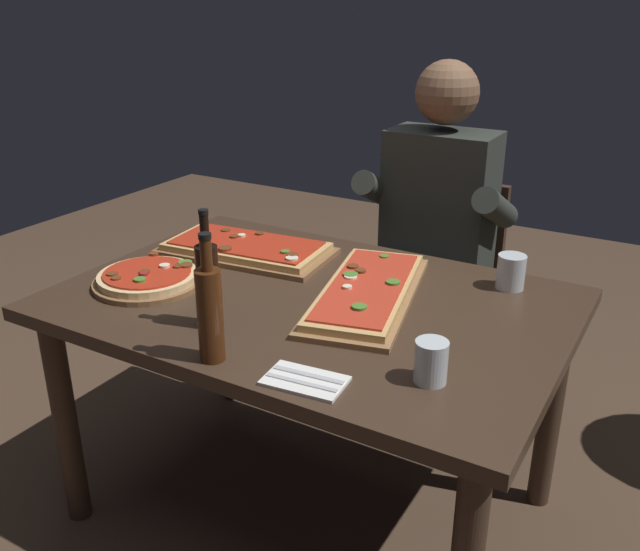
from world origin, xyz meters
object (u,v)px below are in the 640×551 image
Objects in this scene: tumbler_near_camera at (431,362)px; seated_diner at (433,229)px; dining_table at (311,328)px; wine_bottle_dark at (210,312)px; tumbler_far_side at (511,274)px; pizza_round_far at (148,278)px; oil_bottle_amber at (208,283)px; diner_chair at (441,283)px; pizza_rectangular_front at (247,248)px; pizza_rectangular_left at (367,291)px.

tumbler_near_camera is 1.06m from seated_diner.
wine_bottle_dark is (-0.02, -0.41, 0.22)m from dining_table.
seated_diner is at bearing 135.15° from tumbler_far_side.
pizza_round_far is at bearing 174.39° from tumbler_near_camera.
wine_bottle_dark is 3.09× the size of tumbler_far_side.
wine_bottle_dark reaches higher than dining_table.
oil_bottle_amber is at bearing -133.47° from tumbler_far_side.
diner_chair is (0.08, 0.86, -0.16)m from dining_table.
dining_table is at bearing 19.25° from pizza_round_far.
oil_bottle_amber is 1.21m from diner_chair.
pizza_rectangular_front is at bearing 115.74° from oil_bottle_amber.
seated_diner is (0.00, -0.12, 0.26)m from diner_chair.
pizza_rectangular_left is 6.63× the size of tumbler_near_camera.
dining_table is 0.47m from wine_bottle_dark.
diner_chair is at bearing 94.39° from pizza_rectangular_left.
tumbler_far_side is 0.08× the size of seated_diner.
dining_table is at bearing 87.28° from wine_bottle_dark.
wine_bottle_dark is 3.16× the size of tumbler_near_camera.
seated_diner is (-0.39, 0.38, -0.04)m from tumbler_far_side.
pizza_rectangular_front is at bearing 119.41° from wine_bottle_dark.
wine_bottle_dark reaches higher than pizza_rectangular_left.
oil_bottle_amber is 0.87m from tumbler_far_side.
pizza_rectangular_front is 0.70m from seated_diner.
tumbler_far_side reaches higher than tumbler_near_camera.
tumbler_far_side reaches higher than pizza_rectangular_left.
pizza_rectangular_front reaches higher than dining_table.
dining_table is 0.87m from diner_chair.
tumbler_far_side is at bearing 10.89° from pizza_rectangular_front.
seated_diner reaches higher than oil_bottle_amber.
dining_table is at bearing -95.10° from diner_chair.
tumbler_near_camera is 0.07× the size of seated_diner.
pizza_round_far is 0.52m from wine_bottle_dark.
dining_table is 2.14× the size of pizza_rectangular_left.
wine_bottle_dark reaches higher than tumbler_far_side.
diner_chair is at bearing 62.11° from pizza_round_far.
wine_bottle_dark is 0.91m from tumbler_far_side.
pizza_rectangular_left is 2.05× the size of pizza_round_far.
diner_chair is 0.28m from seated_diner.
pizza_rectangular_left is at bearing -12.96° from pizza_rectangular_front.
pizza_rectangular_front is at bearing 167.04° from pizza_rectangular_left.
seated_diner is (-0.06, 0.66, -0.02)m from pizza_rectangular_left.
pizza_rectangular_front is at bearing -123.49° from diner_chair.
diner_chair is at bearing 56.51° from pizza_rectangular_front.
oil_bottle_amber is at bearing -177.36° from tumbler_near_camera.
pizza_rectangular_front is 5.86× the size of tumbler_near_camera.
dining_table is at bearing -150.13° from pizza_rectangular_left.
seated_diner reaches higher than pizza_rectangular_left.
wine_bottle_dark is (0.34, -0.61, 0.10)m from pizza_rectangular_front.
pizza_round_far is 0.92m from tumbler_near_camera.
seated_diner reaches higher than pizza_rectangular_front.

